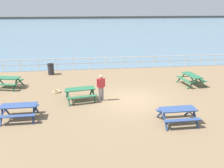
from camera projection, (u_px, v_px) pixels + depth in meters
name	position (u px, v px, depth m)	size (l,w,h in m)	color
ground_plane	(131.00, 101.00, 14.88)	(30.00, 24.00, 0.20)	#846B4C
sea_band	(92.00, 27.00, 64.46)	(142.00, 90.00, 0.01)	slate
distant_shoreline	(88.00, 18.00, 104.91)	(142.00, 6.00, 1.80)	#4C4C47
seaward_railing	(115.00, 61.00, 21.91)	(23.07, 0.07, 1.08)	white
picnic_table_near_left	(80.00, 91.00, 14.64)	(2.04, 1.81, 0.80)	#286B47
picnic_table_near_right	(192.00, 77.00, 17.50)	(1.72, 1.96, 0.80)	#286B47
picnic_table_mid_centre	(178.00, 112.00, 11.81)	(1.82, 1.56, 0.80)	#334C84
picnic_table_far_left	(19.00, 108.00, 12.23)	(1.82, 1.56, 0.80)	#334C84
picnic_table_far_right	(7.00, 80.00, 16.85)	(2.11, 1.89, 0.80)	#286B47
visitor	(101.00, 86.00, 14.48)	(0.53, 0.25, 1.66)	slate
litter_bin	(51.00, 69.00, 20.13)	(0.55, 0.55, 0.95)	#2D2D33
rope_coil	(57.00, 92.00, 16.13)	(0.55, 0.55, 0.11)	tan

